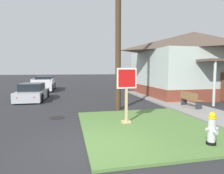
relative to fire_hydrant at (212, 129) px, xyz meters
The scene contains 11 objects.
ground_plane 3.47m from the fire_hydrant, 169.37° to the left, with size 160.00×160.00×0.00m, color #2B2B2D.
grass_corner_patch 2.48m from the fire_hydrant, 115.55° to the left, with size 5.05×5.86×0.08m, color #567F3D.
sidewalk_strip 6.56m from the fire_hydrant, 65.85° to the left, with size 2.20×15.10×0.12m, color gray.
fire_hydrant is the anchor object (origin of this frame).
stop_sign 3.35m from the fire_hydrant, 122.21° to the left, with size 0.82×0.28×2.24m.
manhole_cover 6.49m from the fire_hydrant, 135.02° to the left, with size 0.70×0.70×0.02m, color black.
parked_sedan_silver 12.37m from the fire_hydrant, 122.17° to the left, with size 2.03×4.21×1.25m.
pickup_truck_white 18.68m from the fire_hydrant, 110.61° to the left, with size 2.14×5.24×1.48m.
street_bench 5.75m from the fire_hydrant, 61.82° to the left, with size 0.44×1.50×0.85m.
utility_pole 7.74m from the fire_hydrant, 103.09° to the left, with size 1.36×0.31×10.75m.
corner_house 12.85m from the fire_hydrant, 57.93° to the left, with size 9.46×9.44×5.50m.
Camera 1 is at (-0.67, -5.47, 2.27)m, focal length 31.75 mm.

